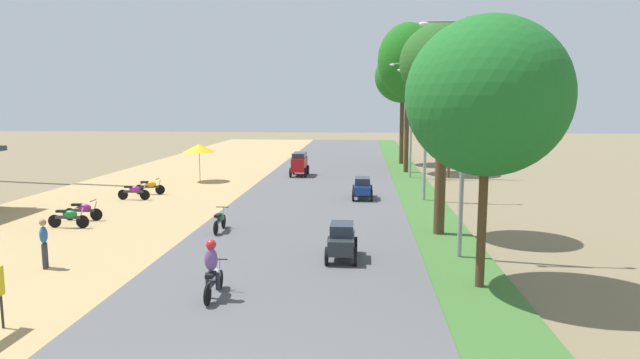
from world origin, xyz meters
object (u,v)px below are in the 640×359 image
object	(u,v)px
parked_motorbike_second	(69,217)
parked_motorbike_fourth	(134,191)
streetlamp_near	(464,122)
parked_motorbike_fifth	(150,186)
car_van_red	(299,163)
car_hatchback_charcoal	(342,240)
streetlamp_far	(411,112)
motorbike_foreground_rider	(213,270)
vendor_umbrella	(199,148)
median_tree_second	(444,66)
car_sedan_blue	(362,187)
pedestrian_on_shoulder	(44,241)
utility_pole_near	(450,114)
parked_motorbike_third	(83,210)
streetlamp_mid	(426,123)
median_tree_nearest	(487,97)
median_tree_fourth	(403,77)
motorbike_ahead_second	(220,219)
median_tree_third	(408,61)

from	to	relation	value
parked_motorbike_second	parked_motorbike_fourth	xyz separation A→B (m)	(-0.02, 6.75, 0.00)
streetlamp_near	parked_motorbike_fifth	bearing A→B (deg)	143.19
parked_motorbike_fourth	car_van_red	world-z (taller)	car_van_red
parked_motorbike_second	car_hatchback_charcoal	world-z (taller)	car_hatchback_charcoal
streetlamp_far	motorbike_foreground_rider	size ratio (longest dim) A/B	4.50
parked_motorbike_fourth	vendor_umbrella	xyz separation A→B (m)	(1.49, 7.26, 1.75)
vendor_umbrella	median_tree_second	distance (m)	20.24
car_sedan_blue	car_van_red	bearing A→B (deg)	116.49
pedestrian_on_shoulder	utility_pole_near	size ratio (longest dim) A/B	0.19
parked_motorbike_third	car_hatchback_charcoal	bearing A→B (deg)	-23.92
streetlamp_mid	utility_pole_near	xyz separation A→B (m)	(2.75, 9.39, 0.29)
median_tree_nearest	car_hatchback_charcoal	size ratio (longest dim) A/B	3.84
parked_motorbike_third	pedestrian_on_shoulder	bearing A→B (deg)	-71.11
median_tree_nearest	utility_pole_near	xyz separation A→B (m)	(2.69, 23.58, -0.98)
parked_motorbike_second	streetlamp_mid	size ratio (longest dim) A/B	0.25
car_sedan_blue	vendor_umbrella	bearing A→B (deg)	151.37
pedestrian_on_shoulder	car_sedan_blue	world-z (taller)	pedestrian_on_shoulder
median_tree_second	car_hatchback_charcoal	distance (m)	8.20
median_tree_fourth	vendor_umbrella	bearing A→B (deg)	-140.41
utility_pole_near	motorbike_ahead_second	size ratio (longest dim) A/B	4.85
parked_motorbike_fifth	motorbike_ahead_second	xyz separation A→B (m)	(6.43, -8.71, 0.02)
vendor_umbrella	utility_pole_near	distance (m)	17.57
parked_motorbike_third	motorbike_foreground_rider	bearing A→B (deg)	-47.36
vendor_umbrella	car_hatchback_charcoal	bearing A→B (deg)	-59.97
parked_motorbike_fourth	car_hatchback_charcoal	xyz separation A→B (m)	(11.79, -10.56, 0.19)
parked_motorbike_third	median_tree_second	distance (m)	16.95
median_tree_third	parked_motorbike_fourth	bearing A→B (deg)	-139.89
streetlamp_near	median_tree_second	bearing A→B (deg)	94.11
median_tree_third	utility_pole_near	size ratio (longest dim) A/B	1.28
streetlamp_mid	utility_pole_near	bearing A→B (deg)	73.67
vendor_umbrella	streetlamp_far	world-z (taller)	streetlamp_far
median_tree_third	pedestrian_on_shoulder	bearing A→B (deg)	-117.80
car_sedan_blue	parked_motorbike_fourth	bearing A→B (deg)	-174.20
parked_motorbike_fifth	motorbike_ahead_second	world-z (taller)	motorbike_ahead_second
utility_pole_near	median_tree_nearest	bearing A→B (deg)	-96.52
pedestrian_on_shoulder	parked_motorbike_third	bearing A→B (deg)	108.89
parked_motorbike_fifth	streetlamp_mid	distance (m)	16.11
motorbike_foreground_rider	car_hatchback_charcoal	bearing A→B (deg)	50.03
motorbike_ahead_second	motorbike_foreground_rider	bearing A→B (deg)	-76.53
streetlamp_mid	car_van_red	xyz separation A→B (m)	(-7.93, 9.22, -3.23)
parked_motorbike_third	streetlamp_mid	world-z (taller)	streetlamp_mid
parked_motorbike_fifth	car_sedan_blue	world-z (taller)	car_sedan_blue
motorbike_foreground_rider	parked_motorbike_second	bearing A→B (deg)	137.14
parked_motorbike_fourth	parked_motorbike_third	bearing A→B (deg)	-91.21
car_hatchback_charcoal	motorbike_ahead_second	size ratio (longest dim) A/B	1.11
utility_pole_near	parked_motorbike_fifth	bearing A→B (deg)	-154.51
parked_motorbike_fifth	utility_pole_near	size ratio (longest dim) A/B	0.21
median_tree_second	streetlamp_near	xyz separation A→B (m)	(0.24, -3.37, -2.09)
parked_motorbike_third	median_tree_second	bearing A→B (deg)	-4.56
parked_motorbike_fourth	car_van_red	size ratio (longest dim) A/B	0.75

